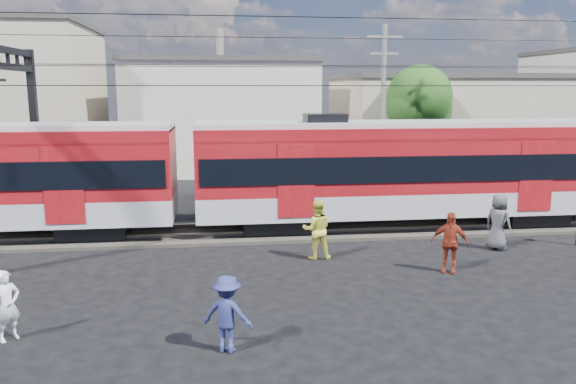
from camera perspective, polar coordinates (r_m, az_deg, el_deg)
The scene contains 15 objects.
ground at distance 13.96m, azimuth 2.70°, elevation -12.29°, with size 120.00×120.00×0.00m, color black.
track_bed at distance 21.48m, azimuth -0.90°, elevation -3.92°, with size 70.00×3.40×0.12m, color #2D2823.
rail_near at distance 20.73m, azimuth -0.68°, elevation -4.11°, with size 70.00×0.12×0.12m, color #59544C.
rail_far at distance 22.17m, azimuth -1.11°, elevation -3.14°, with size 70.00×0.12×0.12m, color #59544C.
commuter_train at distance 22.16m, azimuth 12.42°, elevation 2.46°, with size 50.30×3.08×4.17m.
catenary at distance 21.67m, azimuth -24.63°, elevation 8.84°, with size 70.00×9.30×7.52m.
building_midwest at distance 39.72m, azimuth -6.79°, elevation 7.89°, with size 12.24×12.24×7.30m.
building_mideast at distance 40.17m, azimuth 16.91°, elevation 6.83°, with size 16.32×10.20×6.30m.
utility_pole_mid at distance 28.89m, azimuth 9.59°, elevation 8.62°, with size 1.80×0.24×8.50m.
tree_near at distance 32.83m, azimuth 13.45°, elevation 8.91°, with size 3.82×3.64×6.72m.
pedestrian_a at distance 13.77m, azimuth -26.65°, elevation -10.27°, with size 0.57×0.38×1.57m, color white.
pedestrian_b at distance 17.98m, azimuth 2.95°, elevation -3.81°, with size 0.94×0.73×1.93m, color #D2D041.
pedestrian_c at distance 11.91m, azimuth -6.18°, elevation -12.21°, with size 1.06×0.61×1.64m, color navy.
pedestrian_d at distance 17.33m, azimuth 16.09°, elevation -4.94°, with size 1.08×0.45×1.84m, color maroon.
pedestrian_e at distance 20.28m, azimuth 20.59°, elevation -2.85°, with size 0.94×0.61×1.92m, color #444448.
Camera 1 is at (-2.21, -12.68, 5.40)m, focal length 35.00 mm.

